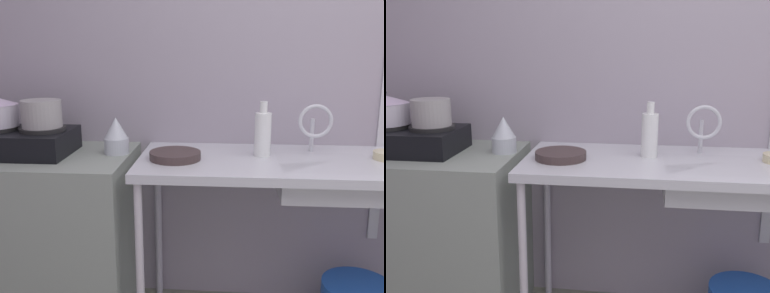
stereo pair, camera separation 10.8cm
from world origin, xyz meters
TOP-DOWN VIEW (x-y plane):
  - wall_back at (0.00, 1.49)m, footprint 5.39×0.10m
  - counter_concrete at (-1.62, 1.14)m, footprint 1.16×0.60m
  - counter_sink at (-0.10, 1.14)m, footprint 1.79×0.60m
  - stove at (-1.56, 1.14)m, footprint 0.48×0.35m
  - pot_on_left_burner at (-1.68, 1.14)m, footprint 0.22×0.22m
  - pot_on_right_burner at (-1.45, 1.14)m, footprint 0.18×0.18m
  - percolator at (-1.11, 1.18)m, footprint 0.12×0.12m
  - sink_basin at (-0.15, 1.09)m, footprint 0.42×0.35m
  - faucet at (-0.17, 1.24)m, footprint 0.16×0.09m
  - frying_pan at (-0.82, 1.10)m, footprint 0.23×0.23m
  - bottle_by_sink at (-0.42, 1.19)m, footprint 0.08×0.08m

SIDE VIEW (x-z plane):
  - counter_concrete at x=-1.62m, z-range 0.00..0.87m
  - sink_basin at x=-0.15m, z-range 0.73..0.87m
  - counter_sink at x=-0.10m, z-range 0.37..1.24m
  - frying_pan at x=-0.82m, z-range 0.87..0.91m
  - stove at x=-1.56m, z-range 0.87..1.00m
  - percolator at x=-1.11m, z-range 0.87..1.04m
  - bottle_by_sink at x=-0.42m, z-range 0.85..1.10m
  - faucet at x=-0.17m, z-range 0.90..1.14m
  - pot_on_right_burner at x=-1.45m, z-range 1.00..1.13m
  - pot_on_left_burner at x=-1.68m, z-range 0.99..1.16m
  - wall_back at x=0.00m, z-range 0.00..2.43m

